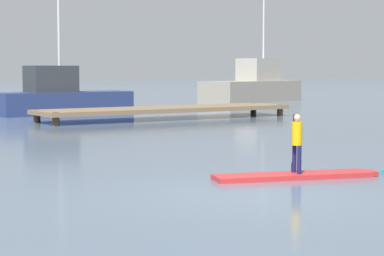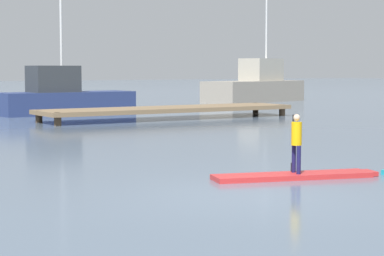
% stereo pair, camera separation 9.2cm
% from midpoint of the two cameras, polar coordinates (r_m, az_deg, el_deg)
% --- Properties ---
extents(ground_plane, '(240.00, 240.00, 0.00)m').
position_cam_midpoint_polar(ground_plane, '(12.54, 4.75, -5.28)').
color(ground_plane, slate).
extents(paddleboard_near, '(3.41, 1.59, 0.10)m').
position_cam_midpoint_polar(paddleboard_near, '(14.49, 8.41, -3.76)').
color(paddleboard_near, red).
rests_on(paddleboard_near, ground).
extents(paddler_child_solo, '(0.26, 0.40, 1.18)m').
position_cam_midpoint_polar(paddler_child_solo, '(14.42, 8.45, -0.95)').
color(paddler_child_solo, '#19194C').
rests_on(paddler_child_solo, paddleboard_near).
extents(fishing_boat_white_large, '(8.68, 4.98, 7.98)m').
position_cam_midpoint_polar(fishing_boat_white_large, '(47.86, 5.14, 3.26)').
color(fishing_boat_white_large, '#9E9384').
rests_on(fishing_boat_white_large, ground).
extents(fishing_boat_green_midground, '(6.75, 2.45, 6.79)m').
position_cam_midpoint_polar(fishing_boat_green_midground, '(35.26, -10.11, 2.42)').
color(fishing_boat_green_midground, navy).
rests_on(fishing_boat_green_midground, ground).
extents(floating_dock, '(11.69, 2.64, 0.51)m').
position_cam_midpoint_polar(floating_dock, '(31.41, -1.78, 1.49)').
color(floating_dock, '#846B4C').
rests_on(floating_dock, ground).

